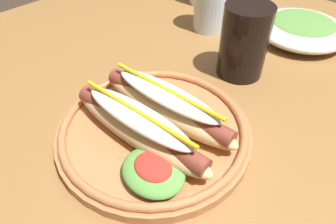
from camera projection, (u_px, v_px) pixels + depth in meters
dining_table at (247, 128)px, 0.62m from camera, size 1.27×0.94×0.74m
hot_dog_plate at (154, 126)px, 0.45m from camera, size 0.29×0.29×0.08m
soda_cup at (244, 41)px, 0.55m from camera, size 0.09×0.09×0.13m
side_bowl at (302, 28)px, 0.67m from camera, size 0.20×0.20×0.05m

